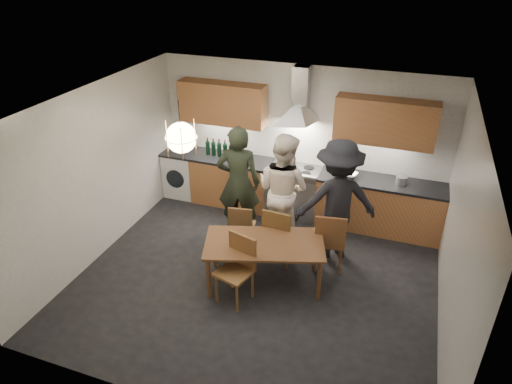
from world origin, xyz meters
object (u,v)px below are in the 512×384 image
(person_left, at_px, (239,183))
(mixing_bowl, at_px, (349,175))
(dining_table, at_px, (264,247))
(person_mid, at_px, (283,190))
(wine_bottles, at_px, (219,148))
(person_right, at_px, (337,200))
(chair_back_left, at_px, (242,225))
(chair_front, at_px, (238,264))
(stock_pot, at_px, (401,180))

(person_left, bearing_deg, mixing_bowl, -162.07)
(dining_table, height_order, person_mid, person_mid)
(wine_bottles, bearing_deg, person_right, -22.89)
(chair_back_left, distance_m, chair_front, 1.07)
(dining_table, distance_m, person_right, 1.34)
(wine_bottles, bearing_deg, chair_back_left, -55.39)
(person_left, distance_m, wine_bottles, 1.21)
(chair_back_left, distance_m, stock_pot, 2.66)
(stock_pot, height_order, wine_bottles, wine_bottles)
(chair_front, xyz_separation_m, person_mid, (0.16, 1.52, 0.38))
(chair_back_left, xyz_separation_m, mixing_bowl, (1.38, 1.36, 0.47))
(person_mid, bearing_deg, wine_bottles, -12.61)
(chair_back_left, distance_m, person_mid, 0.85)
(person_mid, bearing_deg, dining_table, 112.78)
(person_left, relative_size, wine_bottles, 3.57)
(stock_pot, distance_m, wine_bottles, 3.18)
(mixing_bowl, relative_size, stock_pot, 1.54)
(chair_front, xyz_separation_m, wine_bottles, (-1.31, 2.41, 0.52))
(person_mid, distance_m, mixing_bowl, 1.23)
(chair_front, height_order, wine_bottles, wine_bottles)
(person_left, bearing_deg, chair_back_left, 104.09)
(chair_front, height_order, person_right, person_right)
(person_left, distance_m, person_mid, 0.72)
(chair_back_left, xyz_separation_m, person_left, (-0.22, 0.45, 0.48))
(wine_bottles, bearing_deg, mixing_bowl, -0.92)
(person_left, xyz_separation_m, mixing_bowl, (1.60, 0.91, -0.02))
(dining_table, xyz_separation_m, wine_bottles, (-1.54, 2.02, 0.45))
(person_left, distance_m, person_right, 1.58)
(mixing_bowl, bearing_deg, stock_pot, 1.60)
(person_mid, bearing_deg, person_left, 23.13)
(chair_front, relative_size, person_right, 0.50)
(chair_front, xyz_separation_m, person_right, (1.02, 1.42, 0.41))
(person_left, xyz_separation_m, person_mid, (0.72, 0.06, -0.02))
(chair_front, distance_m, stock_pot, 3.07)
(person_right, distance_m, stock_pot, 1.29)
(person_right, relative_size, stock_pot, 10.44)
(dining_table, bearing_deg, person_left, 109.15)
(person_mid, bearing_deg, person_right, -167.51)
(person_left, relative_size, person_mid, 1.03)
(chair_back_left, distance_m, person_left, 0.69)
(dining_table, xyz_separation_m, stock_pot, (1.64, 2.00, 0.35))
(chair_front, xyz_separation_m, person_left, (-0.56, 1.46, 0.41))
(person_mid, bearing_deg, chair_back_left, 63.93)
(chair_back_left, relative_size, wine_bottles, 1.54)
(person_mid, relative_size, wine_bottles, 3.48)
(mixing_bowl, bearing_deg, person_left, -150.42)
(dining_table, distance_m, person_mid, 1.17)
(dining_table, xyz_separation_m, chair_front, (-0.24, -0.39, -0.06))
(chair_front, height_order, stock_pot, stock_pot)
(mixing_bowl, bearing_deg, person_mid, -135.98)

